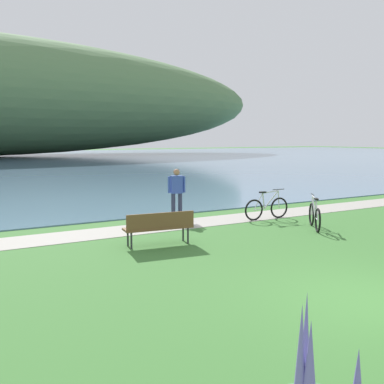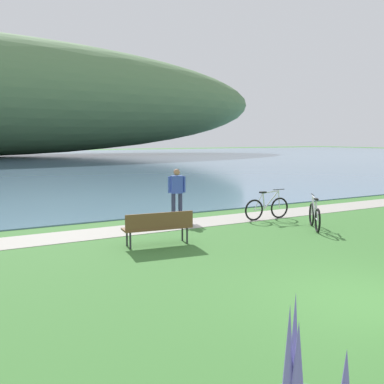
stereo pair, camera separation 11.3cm
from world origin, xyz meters
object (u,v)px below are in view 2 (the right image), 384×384
(bicycle_leaning_near_bench, at_px, (267,208))
(person_at_shoreline, at_px, (177,190))
(bicycle_beside_path, at_px, (315,216))
(park_bench_near_camera, at_px, (158,225))

(bicycle_leaning_near_bench, distance_m, person_at_shoreline, 3.12)
(bicycle_leaning_near_bench, height_order, person_at_shoreline, person_at_shoreline)
(bicycle_leaning_near_bench, bearing_deg, bicycle_beside_path, -82.83)
(park_bench_near_camera, xyz_separation_m, person_at_shoreline, (2.18, 3.15, 0.46))
(bicycle_leaning_near_bench, height_order, bicycle_beside_path, same)
(park_bench_near_camera, relative_size, person_at_shoreline, 1.08)
(park_bench_near_camera, relative_size, bicycle_beside_path, 1.24)
(park_bench_near_camera, height_order, bicycle_beside_path, bicycle_beside_path)
(person_at_shoreline, bearing_deg, park_bench_near_camera, -124.68)
(park_bench_near_camera, relative_size, bicycle_leaning_near_bench, 1.04)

